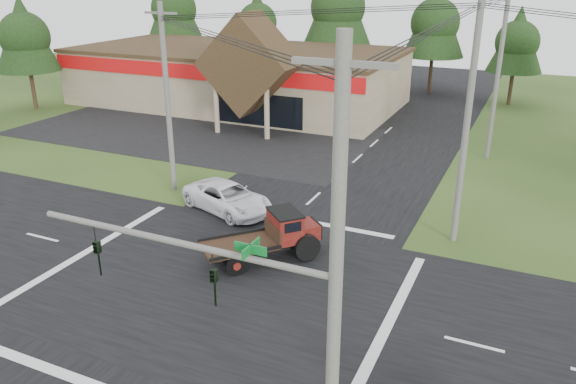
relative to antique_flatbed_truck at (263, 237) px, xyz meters
The scene contains 18 objects.
ground 2.78m from the antique_flatbed_truck, 104.99° to the right, with size 120.00×120.00×0.00m, color #263F16.
road_ns 2.77m from the antique_flatbed_truck, 104.99° to the right, with size 12.00×120.00×0.02m, color black.
road_ew 2.77m from the antique_flatbed_truck, 104.99° to the right, with size 120.00×12.00×0.02m, color black.
parking_apron 22.12m from the antique_flatbed_truck, 131.56° to the left, with size 28.00×14.00×0.02m, color black.
cvs_building 31.70m from the antique_flatbed_truck, 121.12° to the left, with size 30.40×18.20×9.19m.
traffic_signal_mast 11.71m from the antique_flatbed_truck, 62.64° to the right, with size 8.12×0.24×7.00m.
utility_pole_nr 12.91m from the antique_flatbed_truck, 55.54° to the right, with size 2.00×0.30×11.00m.
utility_pole_nw 11.14m from the antique_flatbed_truck, 147.42° to the left, with size 2.00×0.30×10.50m.
utility_pole_ne 10.37m from the antique_flatbed_truck, 37.01° to the left, with size 2.00×0.30×11.50m.
utility_pole_n 21.38m from the antique_flatbed_truck, 69.41° to the left, with size 2.00×0.30×11.20m.
tree_row_a 48.96m from the antique_flatbed_truck, 129.24° to the left, with size 6.72×6.72×12.12m.
tree_row_b 44.96m from the antique_flatbed_truck, 117.59° to the left, with size 5.60×5.60×10.10m.
tree_row_c 40.70m from the antique_flatbed_truck, 105.46° to the left, with size 7.28×7.28×13.13m.
tree_row_d 40.03m from the antique_flatbed_truck, 90.96° to the left, with size 6.16×6.16×11.11m.
tree_row_e 38.56m from the antique_flatbed_truck, 78.94° to the left, with size 5.04×5.04×9.09m.
tree_side_w 37.49m from the antique_flatbed_truck, 151.77° to the left, with size 5.60×5.60×10.10m.
antique_flatbed_truck is the anchor object (origin of this frame).
white_pickup 5.89m from the antique_flatbed_truck, 135.52° to the left, with size 2.48×5.37×1.49m, color white.
Camera 1 is at (10.82, -17.16, 11.93)m, focal length 35.00 mm.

